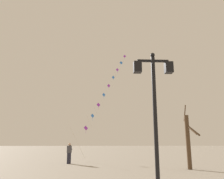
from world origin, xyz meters
TOP-DOWN VIEW (x-y plane):
  - ground_plane at (0.00, 20.00)m, footprint 160.00×160.00m
  - twin_lantern_lamp_post at (2.00, 6.48)m, footprint 1.42×0.28m
  - kite_train at (0.60, 25.09)m, footprint 6.34×9.77m
  - kite_flyer at (-2.60, 18.90)m, footprint 0.43×0.61m
  - bare_tree at (6.16, 14.55)m, footprint 1.26×2.08m

SIDE VIEW (x-z plane):
  - ground_plane at x=0.00m, z-range 0.00..0.00m
  - kite_flyer at x=-2.60m, z-range 0.05..1.76m
  - bare_tree at x=6.16m, z-range -0.26..4.14m
  - twin_lantern_lamp_post at x=2.00m, z-range 0.96..5.95m
  - kite_train at x=0.60m, z-range 0.65..14.74m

